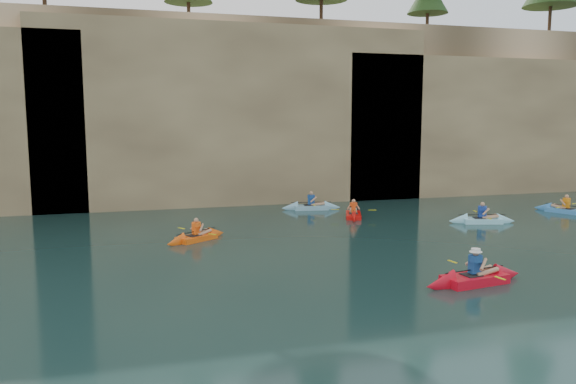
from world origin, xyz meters
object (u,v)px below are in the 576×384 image
object	(u,v)px
main_kayaker	(475,278)
kayaker_red_far	(353,215)
kayaker_ltblue_near	(482,220)
kayaker_orange	(197,237)

from	to	relation	value
main_kayaker	kayaker_red_far	size ratio (longest dim) A/B	1.16
main_kayaker	kayaker_ltblue_near	xyz separation A→B (m)	(6.65, 9.14, -0.03)
main_kayaker	kayaker_red_far	xyz separation A→B (m)	(0.94, 12.52, -0.04)
kayaker_ltblue_near	kayaker_red_far	distance (m)	6.64
kayaker_red_far	kayaker_ltblue_near	bearing A→B (deg)	-99.75
kayaker_orange	kayaker_red_far	size ratio (longest dim) A/B	0.92
main_kayaker	kayaker_orange	bearing A→B (deg)	123.27
kayaker_ltblue_near	main_kayaker	bearing A→B (deg)	-110.26
kayaker_orange	kayaker_red_far	distance (m)	9.56
main_kayaker	kayaker_orange	xyz separation A→B (m)	(-7.97, 9.05, -0.04)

